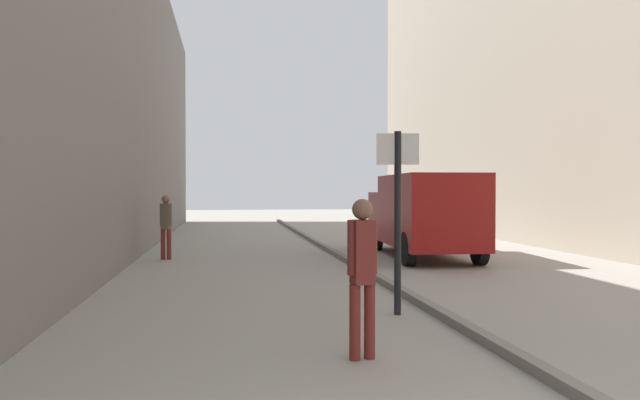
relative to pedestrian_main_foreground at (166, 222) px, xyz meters
name	(u,v)px	position (x,y,z in m)	size (l,w,h in m)	color
ground_plane	(283,264)	(2.87, -1.40, -0.95)	(80.00, 80.00, 0.00)	gray
building_facade_left	(64,57)	(-2.08, -1.40, 3.81)	(2.71, 40.00, 9.53)	slate
kerb_strip	(348,260)	(4.45, -1.40, -0.89)	(0.16, 40.00, 0.12)	slate
pedestrian_main_foreground	(166,222)	(0.00, 0.00, 0.00)	(0.31, 0.24, 1.65)	maroon
pedestrian_mid_block	(362,267)	(2.92, -9.43, 0.02)	(0.33, 0.22, 1.68)	maroon
delivery_van	(423,213)	(6.67, -0.48, 0.22)	(2.24, 5.41, 2.17)	maroon
street_sign_post	(398,206)	(3.92, -7.35, 0.59)	(0.60, 0.13, 2.60)	black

